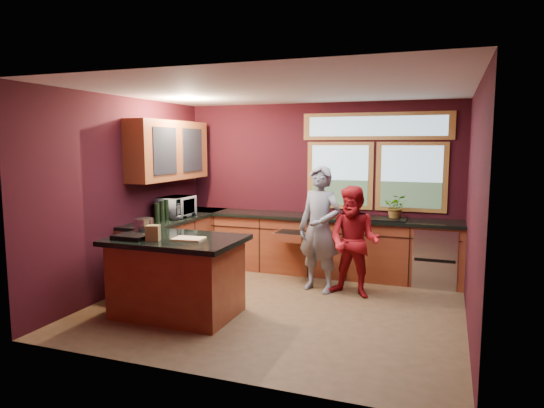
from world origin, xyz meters
The scene contains 14 objects.
floor centered at (0.00, 0.00, 0.00)m, with size 4.50×4.50×0.00m, color brown.
room_shell centered at (-0.60, 0.32, 1.80)m, with size 4.52×4.02×2.71m.
back_counter centered at (0.20, 1.70, 0.46)m, with size 4.50×0.64×0.93m.
left_counter centered at (-1.95, 0.85, 0.47)m, with size 0.64×2.30×0.93m.
island centered at (-1.03, -0.70, 0.48)m, with size 1.55×1.05×0.95m.
person_grey centered at (0.33, 0.81, 0.88)m, with size 0.64×0.42×1.76m, color slate.
person_red centered at (0.83, 0.74, 0.75)m, with size 0.73×0.57×1.50m, color maroon.
microwave centered at (-1.92, 0.77, 1.09)m, with size 0.58×0.39×0.32m, color #999999.
potted_plant centered at (1.26, 1.75, 1.11)m, with size 0.33×0.29×0.37m, color #999999.
paper_towel centered at (0.67, 1.70, 1.07)m, with size 0.12×0.12×0.28m, color white.
cutting_board centered at (-0.83, -0.75, 0.95)m, with size 0.35×0.25×0.02m, color tan.
stock_pot centered at (-1.58, -0.55, 1.03)m, with size 0.24×0.24×0.18m, color #A8A8AD.
paper_bag centered at (-1.18, -0.95, 1.03)m, with size 0.15×0.12×0.18m, color brown.
black_tray centered at (-1.48, -0.95, 0.97)m, with size 0.40×0.28×0.05m, color black.
Camera 1 is at (1.98, -5.63, 2.06)m, focal length 32.00 mm.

